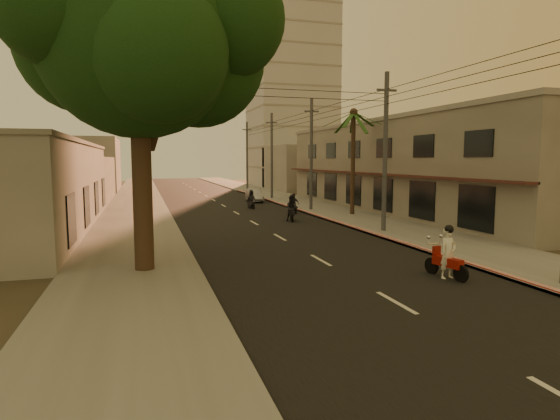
{
  "coord_description": "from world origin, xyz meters",
  "views": [
    {
      "loc": [
        -7.01,
        -15.75,
        4.16
      ],
      "look_at": [
        -0.39,
        6.63,
        1.64
      ],
      "focal_mm": 30.0,
      "sensor_mm": 36.0,
      "label": 1
    }
  ],
  "objects_px": {
    "scooter_red": "(448,255)",
    "scooter_mid_b": "(294,204)",
    "scooter_mid_a": "(292,209)",
    "scooter_far_a": "(251,200)",
    "parked_car": "(254,195)",
    "broadleaf_tree": "(149,38)",
    "palm_tree": "(354,119)"
  },
  "relations": [
    {
      "from": "scooter_red",
      "to": "scooter_mid_b",
      "type": "distance_m",
      "value": 20.47
    },
    {
      "from": "scooter_red",
      "to": "scooter_mid_a",
      "type": "xyz_separation_m",
      "value": [
        -0.54,
        16.08,
        -0.01
      ]
    },
    {
      "from": "scooter_mid_a",
      "to": "scooter_mid_b",
      "type": "height_order",
      "value": "scooter_mid_a"
    },
    {
      "from": "scooter_mid_a",
      "to": "scooter_far_a",
      "type": "distance_m",
      "value": 8.82
    },
    {
      "from": "scooter_mid_a",
      "to": "scooter_mid_b",
      "type": "bearing_deg",
      "value": 84.47
    },
    {
      "from": "scooter_mid_a",
      "to": "parked_car",
      "type": "height_order",
      "value": "scooter_mid_a"
    },
    {
      "from": "broadleaf_tree",
      "to": "palm_tree",
      "type": "distance_m",
      "value": 20.18
    },
    {
      "from": "scooter_red",
      "to": "scooter_far_a",
      "type": "bearing_deg",
      "value": 82.55
    },
    {
      "from": "broadleaf_tree",
      "to": "parked_car",
      "type": "relative_size",
      "value": 3.02
    },
    {
      "from": "scooter_mid_b",
      "to": "scooter_far_a",
      "type": "relative_size",
      "value": 0.97
    },
    {
      "from": "scooter_mid_a",
      "to": "scooter_mid_b",
      "type": "xyz_separation_m",
      "value": [
        1.55,
        4.37,
        -0.13
      ]
    },
    {
      "from": "scooter_far_a",
      "to": "parked_car",
      "type": "relative_size",
      "value": 0.41
    },
    {
      "from": "palm_tree",
      "to": "scooter_red",
      "type": "xyz_separation_m",
      "value": [
        -4.81,
        -17.98,
        -6.3
      ]
    },
    {
      "from": "palm_tree",
      "to": "scooter_mid_b",
      "type": "distance_m",
      "value": 7.88
    },
    {
      "from": "scooter_mid_b",
      "to": "scooter_far_a",
      "type": "bearing_deg",
      "value": 120.7
    },
    {
      "from": "palm_tree",
      "to": "scooter_far_a",
      "type": "bearing_deg",
      "value": 131.69
    },
    {
      "from": "palm_tree",
      "to": "broadleaf_tree",
      "type": "bearing_deg",
      "value": -136.52
    },
    {
      "from": "palm_tree",
      "to": "scooter_mid_a",
      "type": "xyz_separation_m",
      "value": [
        -5.35,
        -1.9,
        -6.32
      ]
    },
    {
      "from": "parked_car",
      "to": "palm_tree",
      "type": "bearing_deg",
      "value": -66.68
    },
    {
      "from": "broadleaf_tree",
      "to": "palm_tree",
      "type": "relative_size",
      "value": 1.48
    },
    {
      "from": "scooter_mid_b",
      "to": "parked_car",
      "type": "distance_m",
      "value": 10.59
    },
    {
      "from": "palm_tree",
      "to": "scooter_far_a",
      "type": "relative_size",
      "value": 4.94
    },
    {
      "from": "scooter_mid_b",
      "to": "scooter_far_a",
      "type": "xyz_separation_m",
      "value": [
        -2.33,
        4.42,
        0.03
      ]
    },
    {
      "from": "scooter_mid_b",
      "to": "palm_tree",
      "type": "bearing_deg",
      "value": -30.12
    },
    {
      "from": "scooter_mid_a",
      "to": "scooter_mid_b",
      "type": "distance_m",
      "value": 4.64
    },
    {
      "from": "palm_tree",
      "to": "scooter_mid_b",
      "type": "relative_size",
      "value": 5.11
    },
    {
      "from": "scooter_far_a",
      "to": "scooter_red",
      "type": "bearing_deg",
      "value": -92.39
    },
    {
      "from": "palm_tree",
      "to": "scooter_mid_b",
      "type": "xyz_separation_m",
      "value": [
        -3.8,
        2.47,
        -6.45
      ]
    },
    {
      "from": "scooter_red",
      "to": "scooter_mid_b",
      "type": "bearing_deg",
      "value": 76.67
    },
    {
      "from": "parked_car",
      "to": "scooter_far_a",
      "type": "bearing_deg",
      "value": -101.05
    },
    {
      "from": "palm_tree",
      "to": "scooter_mid_b",
      "type": "height_order",
      "value": "palm_tree"
    },
    {
      "from": "scooter_red",
      "to": "scooter_mid_a",
      "type": "bearing_deg",
      "value": 81.42
    }
  ]
}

